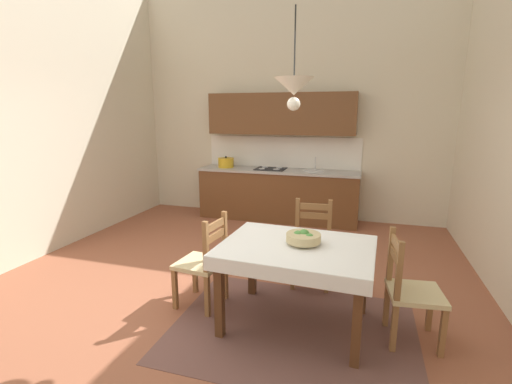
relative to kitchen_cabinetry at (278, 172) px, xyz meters
name	(u,v)px	position (x,y,z in m)	size (l,w,h in m)	color
ground_plane	(219,305)	(0.11, -3.02, -0.91)	(6.00, 7.19, 0.10)	#99563D
wall_back	(290,102)	(0.11, 0.33, 1.19)	(6.00, 0.12, 4.09)	beige
area_rug	(293,329)	(0.93, -3.30, -0.85)	(2.10, 1.60, 0.01)	brown
kitchen_cabinetry	(278,172)	(0.00, 0.00, 0.00)	(2.80, 0.63, 2.20)	brown
dining_table	(296,259)	(0.93, -3.20, -0.23)	(1.35, 1.04, 0.75)	#56331C
dining_chair_tv_side	(204,263)	(0.00, -3.13, -0.41)	(0.46, 0.46, 0.93)	#D1BC89
dining_chair_kitchen_side	(312,245)	(0.94, -2.33, -0.41)	(0.45, 0.45, 0.93)	#D1BC89
dining_chair_window_side	(410,291)	(1.87, -3.17, -0.41)	(0.46, 0.46, 0.93)	#D1BC89
fruit_bowl	(303,238)	(0.98, -3.16, -0.04)	(0.30, 0.30, 0.12)	tan
pendant_lamp	(294,88)	(0.86, -3.12, 1.22)	(0.32, 0.32, 0.80)	black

